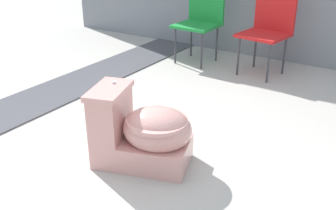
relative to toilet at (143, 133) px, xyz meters
name	(u,v)px	position (x,y,z in m)	size (l,w,h in m)	color
ground_plane	(135,157)	(-0.08, 0.02, -0.22)	(14.00, 14.00, 0.00)	#B7B2A8
gravel_strip	(56,92)	(-1.39, 0.52, -0.21)	(0.56, 8.00, 0.01)	#4C4C51
toilet	(143,133)	(0.00, 0.00, 0.00)	(0.71, 0.55, 0.52)	#E09E93
folding_chair_left	(202,16)	(-0.75, 2.13, 0.29)	(0.45, 0.45, 0.83)	#1E8C38
folding_chair_middle	(269,24)	(0.03, 2.13, 0.29)	(0.50, 0.50, 0.83)	red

